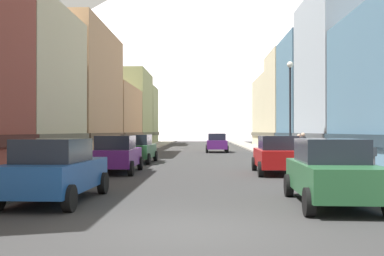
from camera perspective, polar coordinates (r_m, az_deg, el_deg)
The scene contains 24 objects.
ground_plane at distance 9.46m, azimuth -0.79°, elevation -12.53°, with size 400.00×400.00×0.00m, color #303030.
sidewalk_left at distance 44.78m, azimuth -7.05°, elevation -2.85°, with size 2.50×100.00×0.15m, color gray.
sidewalk_right at distance 44.68m, azimuth 9.04°, elevation -2.85°, with size 2.50×100.00×0.15m, color gray.
storefront_left_2 at distance 39.60m, azimuth -15.89°, elevation 4.09°, with size 8.12×13.28×10.50m.
storefront_left_3 at distance 52.99m, azimuth -11.41°, elevation 1.14°, with size 8.16×13.63×7.08m.
storefront_left_4 at distance 65.72m, azimuth -8.34°, elevation 2.26°, with size 6.90×11.73×10.43m.
storefront_left_5 at distance 76.04m, azimuth -6.76°, elevation 1.46°, with size 6.30×8.27×9.25m.
storefront_right_2 at distance 33.90m, azimuth 21.73°, elevation 5.58°, with size 9.41×9.39×11.37m.
storefront_right_3 at distance 42.30m, azimuth 15.38°, elevation 3.70°, with size 6.35×8.22×10.35m.
storefront_right_4 at distance 51.22m, azimuth 14.15°, elevation 3.08°, with size 8.50×8.55×10.52m.
storefront_right_5 at distance 61.71m, azimuth 11.20°, elevation 1.84°, with size 6.90×13.18×9.11m.
car_left_0 at distance 13.46m, azimuth -16.64°, elevation -5.02°, with size 2.18×4.45×1.78m.
car_left_1 at distance 22.16m, azimuth -9.39°, elevation -3.21°, with size 2.11×4.42×1.78m.
car_left_2 at distance 28.93m, azimuth -6.83°, elevation -2.56°, with size 2.16×4.45×1.78m.
car_right_0 at distance 12.87m, azimuth 17.02°, elevation -5.23°, with size 2.23×4.47×1.78m.
car_right_1 at distance 21.72m, azimuth 10.57°, elevation -3.27°, with size 2.16×4.44×1.78m.
car_driving_0 at distance 43.32m, azimuth 3.09°, elevation -1.84°, with size 2.06×4.40×1.78m.
parking_meter_near at distance 15.55m, azimuth 21.77°, elevation -3.96°, with size 0.14×0.10×1.33m.
trash_bin_right at distance 21.71m, azimuth 17.51°, elevation -3.93°, with size 0.59×0.59×0.98m.
potted_plant_0 at distance 24.73m, azimuth 17.05°, elevation -3.39°, with size 0.66×0.66×0.96m.
pedestrian_0 at distance 28.97m, azimuth 13.19°, elevation -2.50°, with size 0.36×0.36×1.67m.
pedestrian_1 at distance 27.83m, azimuth 13.68°, elevation -2.50°, with size 0.36×0.36×1.75m.
streetlamp_right at distance 26.95m, azimuth 12.14°, elevation 3.86°, with size 0.36×0.36×5.86m.
mountain_backdrop at distance 276.55m, azimuth 5.94°, elevation 12.01°, with size 359.64×359.64×122.92m, color silver.
Camera 1 is at (0.36, -9.24, 1.99)m, focal length 42.79 mm.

